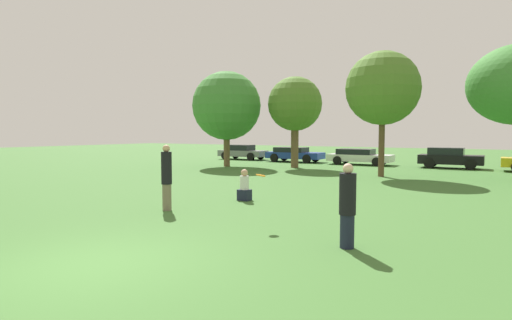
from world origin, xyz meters
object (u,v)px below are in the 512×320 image
at_px(frisbee, 261,175).
at_px(parked_car_white, 359,156).
at_px(person_thrower, 167,177).
at_px(bystander_sitting, 244,187).
at_px(tree_1, 295,104).
at_px(tree_2, 383,89).
at_px(tree_0, 227,106).
at_px(person_catcher, 347,206).
at_px(parked_car_grey, 242,152).
at_px(parked_car_blue, 294,154).
at_px(parked_car_black, 450,157).

bearing_deg(frisbee, parked_car_white, 100.98).
xyz_separation_m(person_thrower, bystander_sitting, (0.98, 2.70, -0.55)).
relative_size(tree_1, tree_2, 0.91).
relative_size(person_thrower, tree_0, 0.30).
xyz_separation_m(person_catcher, parked_car_grey, (-16.78, 21.66, -0.20)).
relative_size(person_catcher, tree_0, 0.26).
distance_m(person_thrower, tree_1, 16.16).
xyz_separation_m(tree_1, parked_car_blue, (-2.36, 4.70, -3.50)).
relative_size(bystander_sitting, tree_0, 0.17).
xyz_separation_m(tree_0, parked_car_blue, (2.03, 6.20, -3.47)).
distance_m(person_catcher, parked_car_white, 22.25).
bearing_deg(tree_1, bystander_sitting, -71.12).
bearing_deg(bystander_sitting, person_catcher, -37.70).
bearing_deg(tree_2, parked_car_grey, 150.86).
bearing_deg(tree_1, person_catcher, -60.76).
distance_m(bystander_sitting, parked_car_black, 18.14).
relative_size(person_thrower, parked_car_grey, 0.47).
relative_size(frisbee, parked_car_blue, 0.05).
bearing_deg(parked_car_white, frisbee, -80.09).
xyz_separation_m(tree_0, parked_car_white, (7.23, 6.21, -3.49)).
bearing_deg(parked_car_blue, tree_2, -41.23).
height_order(tree_0, parked_car_blue, tree_0).
relative_size(person_catcher, tree_1, 0.29).
distance_m(tree_0, parked_car_black, 14.98).
distance_m(tree_1, parked_car_blue, 6.32).
bearing_deg(tree_2, bystander_sitting, -100.78).
distance_m(tree_2, parked_car_white, 9.03).
bearing_deg(tree_2, frisbee, -87.84).
bearing_deg(bystander_sitting, person_thrower, -110.04).
distance_m(tree_0, parked_car_white, 10.15).
bearing_deg(parked_car_grey, tree_2, -30.21).
relative_size(person_thrower, person_catcher, 1.15).
bearing_deg(person_thrower, parked_car_blue, 116.43).
distance_m(parked_car_grey, parked_car_black, 16.24).
bearing_deg(tree_1, parked_car_black, 28.82).
bearing_deg(tree_0, parked_car_grey, 115.21).
bearing_deg(parked_car_grey, parked_car_black, -1.99).
distance_m(person_thrower, bystander_sitting, 2.93).
relative_size(tree_2, parked_car_white, 1.44).
bearing_deg(parked_car_grey, frisbee, -56.66).
height_order(person_catcher, parked_car_grey, person_catcher).
relative_size(bystander_sitting, parked_car_black, 0.28).
bearing_deg(tree_0, parked_car_white, 40.68).
bearing_deg(person_catcher, parked_car_white, -62.62).
distance_m(tree_0, parked_car_grey, 8.04).
xyz_separation_m(person_thrower, parked_car_grey, (-10.88, 20.57, -0.34)).
relative_size(parked_car_grey, parked_car_blue, 0.94).
bearing_deg(frisbee, bystander_sitting, 128.94).
height_order(bystander_sitting, parked_car_black, parked_car_black).
relative_size(person_thrower, parked_car_black, 0.51).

